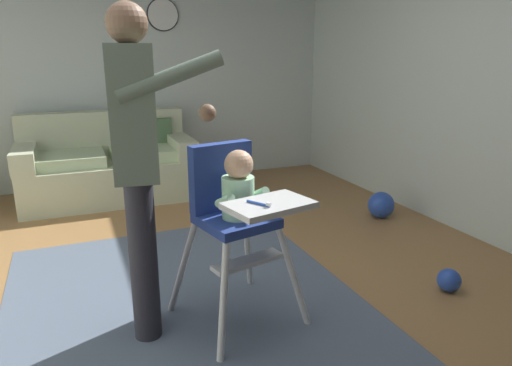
% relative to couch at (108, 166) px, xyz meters
% --- Properties ---
extents(ground, '(6.11, 7.51, 0.10)m').
position_rel_couch_xyz_m(ground, '(0.36, -2.47, -0.38)').
color(ground, '#9F7142').
extents(wall_far, '(5.31, 0.06, 2.54)m').
position_rel_couch_xyz_m(wall_far, '(0.36, 0.52, 0.94)').
color(wall_far, silver).
rests_on(wall_far, ground).
extents(wall_right, '(0.06, 6.51, 2.54)m').
position_rel_couch_xyz_m(wall_right, '(2.64, -2.17, 0.94)').
color(wall_right, silver).
rests_on(wall_right, ground).
extents(area_rug, '(2.02, 2.77, 0.01)m').
position_rel_couch_xyz_m(area_rug, '(0.20, -2.56, -0.33)').
color(area_rug, slate).
rests_on(area_rug, ground).
extents(couch, '(1.68, 0.86, 0.86)m').
position_rel_couch_xyz_m(couch, '(0.00, 0.00, 0.00)').
color(couch, beige).
rests_on(couch, ground).
extents(high_chair, '(0.72, 0.81, 0.98)m').
position_rel_couch_xyz_m(high_chair, '(0.44, -2.63, 0.35)').
color(high_chair, silver).
rests_on(high_chair, ground).
extents(adult_standing, '(0.51, 0.55, 1.66)m').
position_rel_couch_xyz_m(adult_standing, '(-0.04, -2.56, 0.61)').
color(adult_standing, '#272730').
rests_on(adult_standing, ground).
extents(toy_ball, '(0.24, 0.24, 0.24)m').
position_rel_couch_xyz_m(toy_ball, '(2.20, -1.58, -0.21)').
color(toy_ball, '#284CB7').
rests_on(toy_ball, ground).
extents(toy_ball_second, '(0.15, 0.15, 0.15)m').
position_rel_couch_xyz_m(toy_ball_second, '(1.76, -2.86, -0.26)').
color(toy_ball_second, '#284CB7').
rests_on(toy_ball_second, ground).
extents(wall_clock, '(0.35, 0.04, 0.35)m').
position_rel_couch_xyz_m(wall_clock, '(0.73, 0.48, 1.51)').
color(wall_clock, white).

